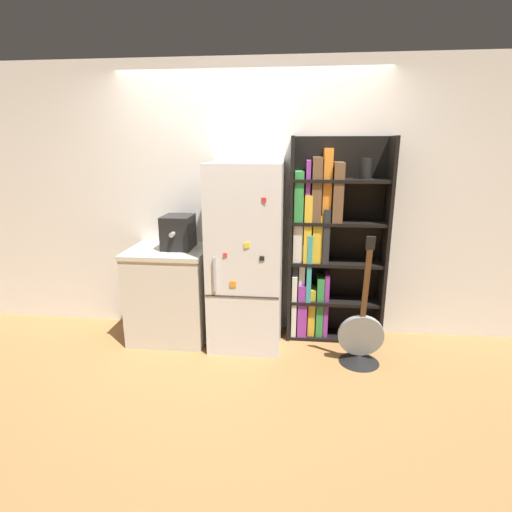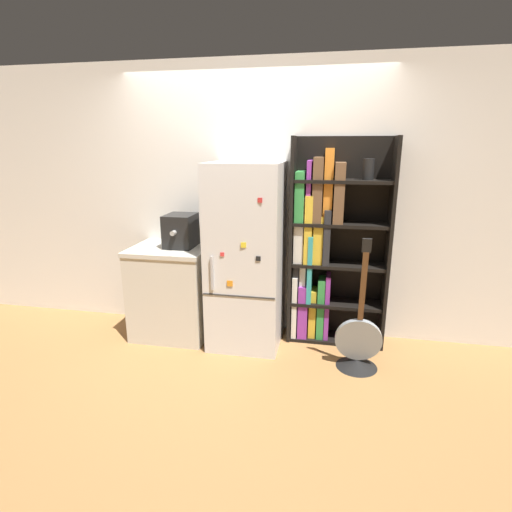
{
  "view_description": "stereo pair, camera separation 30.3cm",
  "coord_description": "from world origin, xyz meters",
  "px_view_note": "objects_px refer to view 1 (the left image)",
  "views": [
    {
      "loc": [
        0.47,
        -3.37,
        1.83
      ],
      "look_at": [
        0.09,
        0.15,
        0.85
      ],
      "focal_mm": 28.0,
      "sensor_mm": 36.0,
      "label": 1
    },
    {
      "loc": [
        0.76,
        -3.33,
        1.83
      ],
      "look_at": [
        0.09,
        0.15,
        0.85
      ],
      "focal_mm": 28.0,
      "sensor_mm": 36.0,
      "label": 2
    }
  ],
  "objects_px": {
    "guitar": "(360,345)",
    "refrigerator": "(246,256)",
    "espresso_machine": "(178,232)",
    "bookshelf": "(324,245)"
  },
  "relations": [
    {
      "from": "guitar",
      "to": "refrigerator",
      "type": "bearing_deg",
      "value": 163.46
    },
    {
      "from": "espresso_machine",
      "to": "guitar",
      "type": "distance_m",
      "value": 1.93
    },
    {
      "from": "refrigerator",
      "to": "bookshelf",
      "type": "relative_size",
      "value": 0.89
    },
    {
      "from": "refrigerator",
      "to": "espresso_machine",
      "type": "height_order",
      "value": "refrigerator"
    },
    {
      "from": "bookshelf",
      "to": "guitar",
      "type": "height_order",
      "value": "bookshelf"
    },
    {
      "from": "bookshelf",
      "to": "guitar",
      "type": "xyz_separation_m",
      "value": [
        0.32,
        -0.5,
        -0.76
      ]
    },
    {
      "from": "bookshelf",
      "to": "espresso_machine",
      "type": "height_order",
      "value": "bookshelf"
    },
    {
      "from": "espresso_machine",
      "to": "guitar",
      "type": "xyz_separation_m",
      "value": [
        1.68,
        -0.36,
        -0.88
      ]
    },
    {
      "from": "refrigerator",
      "to": "espresso_machine",
      "type": "distance_m",
      "value": 0.68
    },
    {
      "from": "refrigerator",
      "to": "bookshelf",
      "type": "height_order",
      "value": "bookshelf"
    }
  ]
}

